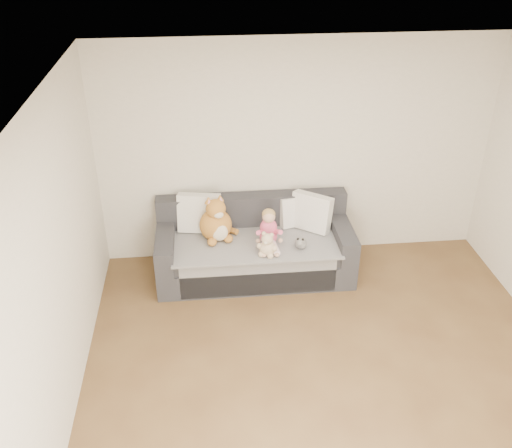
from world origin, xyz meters
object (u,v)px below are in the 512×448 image
(plush_cat, at_px, (216,223))
(teddy_bear, at_px, (267,246))
(toddler, at_px, (269,230))
(sippy_cup, at_px, (264,245))
(sofa, at_px, (254,249))

(plush_cat, distance_m, teddy_bear, 0.67)
(toddler, relative_size, sippy_cup, 3.67)
(toddler, distance_m, sippy_cup, 0.17)
(teddy_bear, distance_m, sippy_cup, 0.13)
(toddler, distance_m, plush_cat, 0.59)
(sofa, distance_m, teddy_bear, 0.49)
(sofa, xyz_separation_m, teddy_bear, (0.10, -0.39, 0.28))
(sippy_cup, bearing_deg, plush_cat, 150.25)
(sofa, xyz_separation_m, toddler, (0.14, -0.16, 0.34))
(sofa, relative_size, teddy_bear, 7.65)
(toddler, xyz_separation_m, teddy_bear, (-0.04, -0.23, -0.06))
(toddler, height_order, plush_cat, plush_cat)
(plush_cat, height_order, sippy_cup, plush_cat)
(toddler, height_order, teddy_bear, toddler)
(sofa, distance_m, toddler, 0.40)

